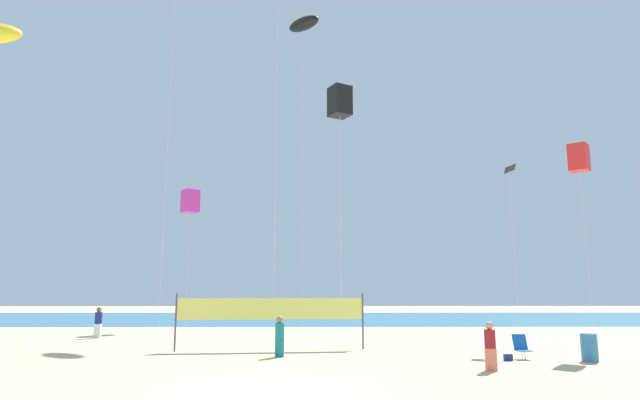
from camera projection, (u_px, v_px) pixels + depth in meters
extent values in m
plane|color=#D1BC89|center=(257.00, 386.00, 14.08)|extent=(120.00, 120.00, 0.00)
cube|color=teal|center=(297.00, 318.00, 44.81)|extent=(120.00, 20.00, 0.01)
cube|color=#EA7260|center=(491.00, 360.00, 16.71)|extent=(0.34, 0.20, 0.71)
cylinder|color=maroon|center=(490.00, 339.00, 16.81)|extent=(0.35, 0.35, 0.58)
sphere|color=tan|center=(489.00, 326.00, 16.88)|extent=(0.26, 0.26, 0.26)
cube|color=white|center=(98.00, 331.00, 27.51)|extent=(0.35, 0.21, 0.73)
cylinder|color=navy|center=(99.00, 318.00, 27.62)|extent=(0.37, 0.37, 0.60)
sphere|color=brown|center=(99.00, 310.00, 27.69)|extent=(0.27, 0.27, 0.27)
cube|color=#19727A|center=(279.00, 348.00, 20.02)|extent=(0.34, 0.20, 0.70)
cylinder|color=#19727A|center=(280.00, 331.00, 20.12)|extent=(0.35, 0.35, 0.58)
sphere|color=#997051|center=(280.00, 319.00, 20.19)|extent=(0.26, 0.26, 0.26)
cube|color=#1959B2|center=(523.00, 351.00, 19.33)|extent=(0.52, 0.48, 0.03)
cube|color=#1959B2|center=(520.00, 342.00, 19.67)|extent=(0.52, 0.23, 0.57)
cylinder|color=silver|center=(525.00, 356.00, 19.17)|extent=(0.03, 0.03, 0.32)
cylinder|color=silver|center=(522.00, 355.00, 19.45)|extent=(0.03, 0.03, 0.32)
cylinder|color=teal|center=(589.00, 347.00, 18.82)|extent=(0.57, 0.57, 0.99)
cylinder|color=#4C4C51|center=(176.00, 322.00, 21.89)|extent=(0.08, 0.08, 2.40)
cylinder|color=#4C4C51|center=(363.00, 321.00, 22.73)|extent=(0.08, 0.08, 2.40)
cube|color=#EAE566|center=(271.00, 309.00, 22.40)|extent=(7.98, 0.80, 0.90)
cube|color=navy|center=(508.00, 357.00, 18.94)|extent=(0.30, 0.15, 0.24)
cylinder|color=silver|center=(188.00, 264.00, 34.28)|extent=(0.01, 0.01, 8.36)
cube|color=#D833A5|center=(190.00, 201.00, 34.97)|extent=(1.35, 1.35, 1.53)
cylinder|color=silver|center=(277.00, 97.00, 20.70)|extent=(0.01, 0.01, 20.27)
cylinder|color=silver|center=(587.00, 250.00, 23.22)|extent=(0.01, 0.01, 8.54)
cube|color=red|center=(579.00, 158.00, 23.93)|extent=(1.11, 1.11, 1.26)
cylinder|color=silver|center=(341.00, 229.00, 18.04)|extent=(0.01, 0.01, 9.29)
cube|color=black|center=(340.00, 102.00, 18.81)|extent=(0.93, 0.93, 1.10)
cylinder|color=silver|center=(303.00, 169.00, 35.01)|extent=(0.01, 0.01, 21.05)
ellipsoid|color=black|center=(304.00, 24.00, 36.75)|extent=(2.63, 2.39, 0.98)
cube|color=white|center=(304.00, 19.00, 36.82)|extent=(0.53, 0.06, 0.66)
cylinder|color=silver|center=(515.00, 254.00, 25.00)|extent=(0.01, 0.01, 8.42)
pyramid|color=black|center=(509.00, 168.00, 25.74)|extent=(0.80, 0.80, 0.42)
cylinder|color=silver|center=(168.00, 134.00, 27.43)|extent=(0.01, 0.01, 21.24)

